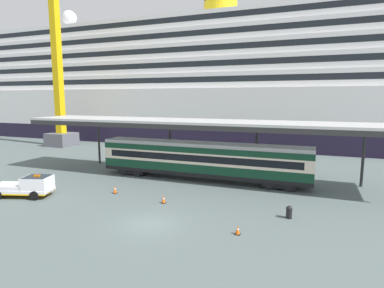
# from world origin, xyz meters

# --- Properties ---
(ground_plane) EXTENTS (400.00, 400.00, 0.00)m
(ground_plane) POSITION_xyz_m (0.00, 0.00, 0.00)
(ground_plane) COLOR #515E5D
(cruise_ship) EXTENTS (173.69, 30.76, 35.03)m
(cruise_ship) POSITION_xyz_m (-0.64, 49.03, 11.14)
(cruise_ship) COLOR black
(cruise_ship) RESTS_ON ground
(platform_canopy) EXTENTS (42.31, 6.47, 6.44)m
(platform_canopy) POSITION_xyz_m (-0.52, 13.20, 6.21)
(platform_canopy) COLOR #BBBBBB
(platform_canopy) RESTS_ON ground
(train_carriage) EXTENTS (22.82, 2.81, 4.11)m
(train_carriage) POSITION_xyz_m (-0.52, 12.80, 2.31)
(train_carriage) COLOR black
(train_carriage) RESTS_ON ground
(service_truck) EXTENTS (5.57, 3.49, 2.02)m
(service_truck) POSITION_xyz_m (-13.26, 1.69, 0.99)
(service_truck) COLOR white
(service_truck) RESTS_ON ground
(traffic_cone_near) EXTENTS (0.36, 0.36, 0.71)m
(traffic_cone_near) POSITION_xyz_m (-1.01, 4.44, 0.35)
(traffic_cone_near) COLOR black
(traffic_cone_near) RESTS_ON ground
(traffic_cone_mid) EXTENTS (0.36, 0.36, 0.76)m
(traffic_cone_mid) POSITION_xyz_m (-6.48, 5.32, 0.37)
(traffic_cone_mid) COLOR black
(traffic_cone_mid) RESTS_ON ground
(traffic_cone_far) EXTENTS (0.36, 0.36, 0.62)m
(traffic_cone_far) POSITION_xyz_m (6.25, 0.57, 0.30)
(traffic_cone_far) COLOR black
(traffic_cone_far) RESTS_ON ground
(dockside_crane) EXTENTS (13.14, 4.40, 55.34)m
(dockside_crane) POSITION_xyz_m (-32.63, 26.97, 17.56)
(dockside_crane) COLOR #595960
(dockside_crane) RESTS_ON ground
(quay_bollard) EXTENTS (0.48, 0.48, 0.96)m
(quay_bollard) POSITION_xyz_m (9.18, 4.69, 0.52)
(quay_bollard) COLOR black
(quay_bollard) RESTS_ON ground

